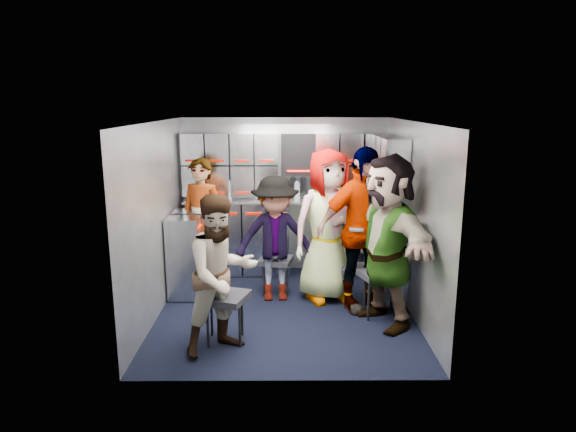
{
  "coord_description": "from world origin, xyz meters",
  "views": [
    {
      "loc": [
        -0.0,
        -5.43,
        2.32
      ],
      "look_at": [
        0.03,
        0.35,
        1.02
      ],
      "focal_mm": 32.0,
      "sensor_mm": 36.0,
      "label": 1
    }
  ],
  "objects_px": {
    "jump_seat_near_left": "(225,300)",
    "jump_seat_near_right": "(382,277)",
    "jump_seat_mid_left": "(276,262)",
    "attendant_arc_c": "(328,226)",
    "attendant_arc_e": "(387,241)",
    "attendant_arc_a": "(222,275)",
    "jump_seat_center": "(326,260)",
    "attendant_arc_b": "(275,239)",
    "attendant_arc_d": "(361,230)",
    "jump_seat_mid_right": "(358,271)",
    "attendant_standing": "(202,223)"
  },
  "relations": [
    {
      "from": "jump_seat_near_left",
      "to": "attendant_arc_e",
      "type": "bearing_deg",
      "value": 14.66
    },
    {
      "from": "attendant_standing",
      "to": "attendant_arc_d",
      "type": "relative_size",
      "value": 0.89
    },
    {
      "from": "attendant_arc_b",
      "to": "jump_seat_near_right",
      "type": "bearing_deg",
      "value": -26.51
    },
    {
      "from": "attendant_arc_b",
      "to": "attendant_arc_e",
      "type": "xyz_separation_m",
      "value": [
        1.17,
        -0.68,
        0.16
      ]
    },
    {
      "from": "jump_seat_near_right",
      "to": "attendant_arc_d",
      "type": "height_order",
      "value": "attendant_arc_d"
    },
    {
      "from": "jump_seat_near_left",
      "to": "jump_seat_center",
      "type": "distance_m",
      "value": 1.71
    },
    {
      "from": "jump_seat_mid_right",
      "to": "jump_seat_near_right",
      "type": "xyz_separation_m",
      "value": [
        0.2,
        -0.4,
        0.06
      ]
    },
    {
      "from": "attendant_arc_e",
      "to": "jump_seat_center",
      "type": "bearing_deg",
      "value": -173.63
    },
    {
      "from": "attendant_arc_a",
      "to": "attendant_arc_c",
      "type": "height_order",
      "value": "attendant_arc_c"
    },
    {
      "from": "attendant_standing",
      "to": "attendant_arc_d",
      "type": "distance_m",
      "value": 2.04
    },
    {
      "from": "jump_seat_near_left",
      "to": "attendant_arc_d",
      "type": "bearing_deg",
      "value": 30.09
    },
    {
      "from": "attendant_arc_a",
      "to": "attendant_arc_c",
      "type": "xyz_separation_m",
      "value": [
        1.09,
        1.31,
        0.14
      ]
    },
    {
      "from": "jump_seat_mid_left",
      "to": "attendant_arc_a",
      "type": "distance_m",
      "value": 1.59
    },
    {
      "from": "jump_seat_mid_right",
      "to": "attendant_arc_d",
      "type": "relative_size",
      "value": 0.24
    },
    {
      "from": "jump_seat_near_right",
      "to": "attendant_arc_b",
      "type": "relative_size",
      "value": 0.35
    },
    {
      "from": "jump_seat_near_left",
      "to": "attendant_arc_b",
      "type": "distance_m",
      "value": 1.25
    },
    {
      "from": "attendant_arc_c",
      "to": "attendant_arc_e",
      "type": "relative_size",
      "value": 0.99
    },
    {
      "from": "attendant_arc_e",
      "to": "jump_seat_near_right",
      "type": "bearing_deg",
      "value": 154.64
    },
    {
      "from": "jump_seat_near_right",
      "to": "jump_seat_mid_right",
      "type": "bearing_deg",
      "value": 116.93
    },
    {
      "from": "jump_seat_near_left",
      "to": "attendant_arc_a",
      "type": "height_order",
      "value": "attendant_arc_a"
    },
    {
      "from": "jump_seat_mid_left",
      "to": "jump_seat_mid_right",
      "type": "relative_size",
      "value": 1.04
    },
    {
      "from": "jump_seat_center",
      "to": "jump_seat_mid_right",
      "type": "distance_m",
      "value": 0.46
    },
    {
      "from": "attendant_arc_b",
      "to": "attendant_arc_d",
      "type": "height_order",
      "value": "attendant_arc_d"
    },
    {
      "from": "jump_seat_near_left",
      "to": "jump_seat_center",
      "type": "relative_size",
      "value": 1.06
    },
    {
      "from": "jump_seat_mid_left",
      "to": "attendant_arc_c",
      "type": "xyz_separation_m",
      "value": [
        0.62,
        -0.16,
        0.5
      ]
    },
    {
      "from": "jump_seat_mid_right",
      "to": "attendant_arc_b",
      "type": "bearing_deg",
      "value": 173.89
    },
    {
      "from": "jump_seat_center",
      "to": "attendant_arc_a",
      "type": "bearing_deg",
      "value": -126.04
    },
    {
      "from": "jump_seat_near_right",
      "to": "attendant_arc_a",
      "type": "distance_m",
      "value": 1.84
    },
    {
      "from": "jump_seat_near_right",
      "to": "attendant_arc_a",
      "type": "height_order",
      "value": "attendant_arc_a"
    },
    {
      "from": "jump_seat_center",
      "to": "attendant_arc_d",
      "type": "height_order",
      "value": "attendant_arc_d"
    },
    {
      "from": "jump_seat_mid_right",
      "to": "attendant_arc_b",
      "type": "height_order",
      "value": "attendant_arc_b"
    },
    {
      "from": "jump_seat_near_left",
      "to": "attendant_arc_e",
      "type": "relative_size",
      "value": 0.28
    },
    {
      "from": "jump_seat_near_left",
      "to": "jump_seat_mid_right",
      "type": "relative_size",
      "value": 1.18
    },
    {
      "from": "jump_seat_center",
      "to": "attendant_arc_b",
      "type": "height_order",
      "value": "attendant_arc_b"
    },
    {
      "from": "jump_seat_near_left",
      "to": "jump_seat_near_right",
      "type": "relative_size",
      "value": 0.98
    },
    {
      "from": "jump_seat_center",
      "to": "attendant_arc_b",
      "type": "distance_m",
      "value": 0.73
    },
    {
      "from": "jump_seat_near_left",
      "to": "jump_seat_mid_left",
      "type": "distance_m",
      "value": 1.38
    },
    {
      "from": "jump_seat_mid_right",
      "to": "attendant_standing",
      "type": "distance_m",
      "value": 2.03
    },
    {
      "from": "attendant_standing",
      "to": "attendant_arc_a",
      "type": "height_order",
      "value": "attendant_standing"
    },
    {
      "from": "jump_seat_near_left",
      "to": "attendant_arc_b",
      "type": "bearing_deg",
      "value": 67.07
    },
    {
      "from": "jump_seat_near_right",
      "to": "attendant_arc_e",
      "type": "bearing_deg",
      "value": -90.0
    },
    {
      "from": "attendant_arc_c",
      "to": "attendant_arc_d",
      "type": "xyz_separation_m",
      "value": [
        0.34,
        -0.31,
        0.03
      ]
    },
    {
      "from": "jump_seat_mid_left",
      "to": "attendant_arc_a",
      "type": "xyz_separation_m",
      "value": [
        -0.47,
        -1.47,
        0.35
      ]
    },
    {
      "from": "attendant_arc_b",
      "to": "attendant_arc_e",
      "type": "distance_m",
      "value": 1.36
    },
    {
      "from": "attendant_standing",
      "to": "attendant_arc_c",
      "type": "height_order",
      "value": "attendant_arc_c"
    },
    {
      "from": "jump_seat_near_right",
      "to": "attendant_arc_d",
      "type": "relative_size",
      "value": 0.28
    },
    {
      "from": "jump_seat_mid_left",
      "to": "jump_seat_center",
      "type": "height_order",
      "value": "jump_seat_center"
    },
    {
      "from": "jump_seat_mid_left",
      "to": "attendant_arc_e",
      "type": "height_order",
      "value": "attendant_arc_e"
    },
    {
      "from": "jump_seat_near_left",
      "to": "jump_seat_near_right",
      "type": "bearing_deg",
      "value": 20.39
    },
    {
      "from": "jump_seat_center",
      "to": "jump_seat_mid_right",
      "type": "xyz_separation_m",
      "value": [
        0.34,
        -0.31,
        -0.03
      ]
    }
  ]
}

